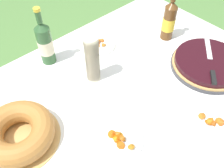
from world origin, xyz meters
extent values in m
plane|color=#568442|center=(0.00, 0.00, 0.00)|extent=(16.00, 16.00, 0.00)
cube|color=brown|center=(0.00, 0.00, 0.72)|extent=(1.73, 1.16, 0.03)
cylinder|color=brown|center=(0.80, 0.52, 0.35)|extent=(0.06, 0.06, 0.71)
cube|color=white|center=(0.00, 0.00, 0.74)|extent=(1.74, 1.17, 0.00)
cube|color=white|center=(0.00, 0.58, 0.69)|extent=(1.74, 0.00, 0.10)
cube|color=white|center=(0.87, 0.00, 0.69)|extent=(0.00, 1.17, 0.10)
cylinder|color=#38383D|center=(0.50, -0.18, 0.76)|extent=(0.40, 0.40, 0.02)
cylinder|color=tan|center=(0.50, -0.18, 0.77)|extent=(0.39, 0.39, 0.01)
cylinder|color=black|center=(0.50, -0.18, 0.79)|extent=(0.37, 0.37, 0.03)
cube|color=silver|center=(0.57, -0.12, 0.81)|extent=(0.16, 0.14, 0.00)
cube|color=black|center=(0.39, -0.27, 0.81)|extent=(0.08, 0.07, 0.01)
cylinder|color=tan|center=(-0.48, 0.11, 0.75)|extent=(0.34, 0.34, 0.01)
torus|color=#AD7033|center=(-0.48, 0.11, 0.80)|extent=(0.31, 0.31, 0.10)
cylinder|color=beige|center=(-0.02, 0.18, 0.79)|extent=(0.07, 0.07, 0.09)
cylinder|color=beige|center=(-0.02, 0.18, 0.81)|extent=(0.07, 0.07, 0.09)
cylinder|color=beige|center=(-0.02, 0.18, 0.82)|extent=(0.07, 0.07, 0.09)
cylinder|color=beige|center=(-0.02, 0.18, 0.83)|extent=(0.07, 0.07, 0.09)
cylinder|color=beige|center=(-0.02, 0.18, 0.84)|extent=(0.07, 0.07, 0.09)
cylinder|color=beige|center=(-0.02, 0.18, 0.86)|extent=(0.07, 0.07, 0.09)
cylinder|color=beige|center=(-0.02, 0.18, 0.87)|extent=(0.07, 0.07, 0.09)
cylinder|color=beige|center=(-0.02, 0.18, 0.88)|extent=(0.07, 0.07, 0.09)
cylinder|color=beige|center=(-0.02, 0.18, 0.90)|extent=(0.07, 0.07, 0.09)
cylinder|color=beige|center=(-0.02, 0.18, 0.91)|extent=(0.07, 0.07, 0.09)
cylinder|color=beige|center=(-0.02, 0.18, 0.92)|extent=(0.07, 0.07, 0.09)
cylinder|color=beige|center=(-0.02, 0.18, 0.94)|extent=(0.07, 0.07, 0.09)
cylinder|color=beige|center=(-0.02, 0.18, 0.95)|extent=(0.07, 0.07, 0.09)
cylinder|color=beige|center=(-0.02, 0.18, 0.96)|extent=(0.07, 0.07, 0.09)
torus|color=beige|center=(-0.02, 0.18, 1.01)|extent=(0.07, 0.07, 0.01)
cylinder|color=#2D562D|center=(-0.12, 0.45, 0.85)|extent=(0.08, 0.08, 0.22)
cylinder|color=beige|center=(-0.12, 0.45, 0.85)|extent=(0.08, 0.08, 0.08)
cone|color=#2D562D|center=(-0.12, 0.45, 0.98)|extent=(0.08, 0.08, 0.04)
cylinder|color=#2D562D|center=(-0.12, 0.45, 1.03)|extent=(0.03, 0.03, 0.06)
cylinder|color=gold|center=(-0.12, 0.45, 1.07)|extent=(0.03, 0.03, 0.02)
cylinder|color=brown|center=(0.54, 0.15, 0.85)|extent=(0.07, 0.07, 0.21)
cylinder|color=yellow|center=(0.54, 0.15, 0.85)|extent=(0.07, 0.07, 0.08)
cone|color=brown|center=(0.54, 0.15, 0.97)|extent=(0.07, 0.07, 0.04)
cylinder|color=white|center=(0.17, 0.37, 0.75)|extent=(0.23, 0.23, 0.01)
torus|color=white|center=(0.17, 0.37, 0.76)|extent=(0.22, 0.22, 0.01)
cone|color=#BF791E|center=(0.16, 0.35, 0.76)|extent=(0.04, 0.04, 0.03)
cone|color=#AC5E0B|center=(0.18, 0.38, 0.78)|extent=(0.04, 0.04, 0.03)
cone|color=#C06020|center=(0.21, 0.37, 0.77)|extent=(0.04, 0.04, 0.03)
cone|color=#AF5F1C|center=(0.15, 0.42, 0.77)|extent=(0.04, 0.04, 0.03)
cone|color=#CC6618|center=(0.14, 0.42, 0.78)|extent=(0.04, 0.05, 0.04)
cone|color=#BB5C1D|center=(0.17, 0.37, 0.77)|extent=(0.04, 0.05, 0.04)
cone|color=#B66E19|center=(0.17, 0.40, 0.77)|extent=(0.04, 0.05, 0.04)
cone|color=#A95F1B|center=(0.19, 0.34, 0.76)|extent=(0.04, 0.05, 0.03)
cone|color=#B26C17|center=(0.12, 0.38, 0.77)|extent=(0.05, 0.05, 0.04)
cone|color=#B46019|center=(0.13, 0.38, 0.77)|extent=(0.04, 0.04, 0.03)
cylinder|color=white|center=(0.19, -0.40, 0.75)|extent=(0.19, 0.19, 0.01)
torus|color=white|center=(0.19, -0.40, 0.76)|extent=(0.19, 0.19, 0.01)
cone|color=orange|center=(0.22, -0.42, 0.77)|extent=(0.04, 0.04, 0.03)
cone|color=#B25813|center=(0.20, -0.39, 0.77)|extent=(0.04, 0.04, 0.03)
cone|color=#B6691F|center=(0.18, -0.35, 0.78)|extent=(0.04, 0.04, 0.03)
cone|color=#C46F17|center=(0.19, -0.40, 0.77)|extent=(0.05, 0.04, 0.04)
cone|color=#CB591B|center=(0.22, -0.44, 0.77)|extent=(0.05, 0.04, 0.05)
cone|color=#A55018|center=(0.20, -0.41, 0.77)|extent=(0.05, 0.05, 0.04)
cone|color=#C14F0C|center=(0.18, -0.39, 0.77)|extent=(0.04, 0.04, 0.03)
cylinder|color=white|center=(-0.17, -0.18, 0.75)|extent=(0.22, 0.22, 0.01)
torus|color=white|center=(-0.17, -0.18, 0.76)|extent=(0.22, 0.22, 0.01)
cone|color=#C75D15|center=(-0.20, -0.21, 0.77)|extent=(0.06, 0.06, 0.05)
cone|color=#AC6B19|center=(-0.16, -0.24, 0.77)|extent=(0.03, 0.04, 0.03)
cone|color=#BD651D|center=(-0.16, -0.17, 0.78)|extent=(0.03, 0.04, 0.04)
cone|color=#C8560D|center=(-0.19, -0.18, 0.77)|extent=(0.04, 0.04, 0.02)
cone|color=#BC7319|center=(-0.17, -0.18, 0.77)|extent=(0.05, 0.05, 0.04)
cone|color=#B0540C|center=(-0.18, -0.18, 0.78)|extent=(0.05, 0.05, 0.04)
cone|color=#CF5F11|center=(-0.18, -0.15, 0.77)|extent=(0.05, 0.05, 0.04)
cone|color=#B9640D|center=(-0.17, -0.18, 0.77)|extent=(0.04, 0.04, 0.03)
cone|color=orange|center=(-0.18, -0.18, 0.78)|extent=(0.04, 0.04, 0.03)
cone|color=#A65615|center=(-0.16, -0.20, 0.78)|extent=(0.04, 0.04, 0.03)
cone|color=#BF630C|center=(-0.18, -0.17, 0.77)|extent=(0.05, 0.05, 0.03)
camera|label=1|loc=(-0.55, -0.56, 1.70)|focal=40.00mm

